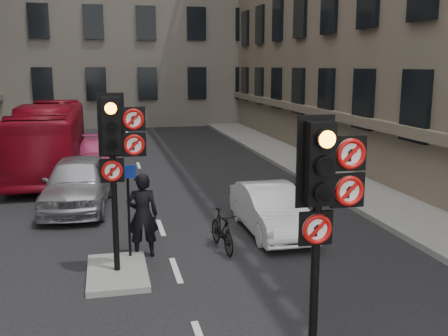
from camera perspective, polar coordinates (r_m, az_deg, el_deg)
name	(u,v)px	position (r m, az deg, el deg)	size (l,w,h in m)	color
pavement_right	(345,180)	(19.72, 13.08, -1.29)	(3.00, 50.00, 0.16)	gray
centre_island	(117,272)	(11.11, -11.53, -11.08)	(1.20, 2.00, 0.12)	gray
signal_near	(324,190)	(7.08, 10.84, -2.40)	(0.91, 0.40, 3.58)	black
signal_far	(117,144)	(10.41, -11.61, 2.54)	(0.91, 0.40, 3.58)	black
car_silver	(78,182)	(16.23, -15.61, -1.52)	(1.84, 4.57, 1.56)	#9FA1A7
car_white	(270,209)	(13.46, 5.08, -4.47)	(1.29, 3.69, 1.22)	white
car_pink	(96,154)	(22.11, -13.75, 1.45)	(1.76, 4.33, 1.26)	#C2396D
bus_red	(50,139)	(21.92, -18.45, 3.06)	(2.29, 9.77, 2.72)	maroon
motorcycle	(222,230)	(12.17, -0.22, -6.79)	(0.44, 1.57, 0.94)	black
motorcyclist	(143,215)	(11.78, -8.86, -5.09)	(0.69, 0.46, 1.91)	black
info_sign	(128,198)	(11.39, -10.38, -3.23)	(0.35, 0.12, 2.03)	black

